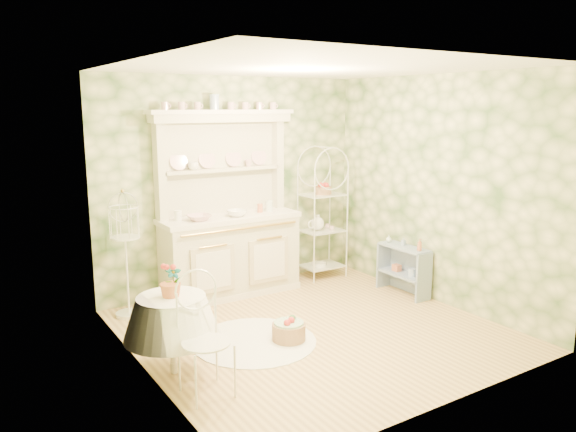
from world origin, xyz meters
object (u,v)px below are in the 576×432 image
round_table (172,331)px  birdcage_stand (126,250)px  cafe_chair (206,351)px  bakers_rack (322,208)px  side_shelf (403,270)px  floor_basket (289,331)px  kitchen_dresser (229,205)px

round_table → birdcage_stand: size_ratio=0.52×
cafe_chair → birdcage_stand: (-0.00, 2.10, 0.39)m
bakers_rack → cafe_chair: (-2.72, -2.14, -0.59)m
side_shelf → cafe_chair: size_ratio=0.95×
round_table → birdcage_stand: 1.64m
round_table → floor_basket: bearing=1.9°
birdcage_stand → floor_basket: birdcage_stand is taller
cafe_chair → birdcage_stand: size_ratio=0.49×
kitchen_dresser → bakers_rack: kitchen_dresser is taller
kitchen_dresser → floor_basket: kitchen_dresser is taller
bakers_rack → birdcage_stand: 2.73m
bakers_rack → cafe_chair: size_ratio=2.55×
side_shelf → bakers_rack: bearing=110.6°
kitchen_dresser → round_table: (-1.41, -1.65, -0.75)m
bakers_rack → birdcage_stand: size_ratio=1.26×
side_shelf → floor_basket: (-2.00, -0.45, -0.20)m
birdcage_stand → bakers_rack: bearing=1.0°
kitchen_dresser → round_table: 2.29m
kitchen_dresser → floor_basket: 1.92m
bakers_rack → floor_basket: size_ratio=5.81×
kitchen_dresser → cafe_chair: (-1.31, -2.15, -0.77)m
bakers_rack → birdcage_stand: (-2.73, -0.05, -0.20)m
round_table → cafe_chair: size_ratio=1.05×
side_shelf → cafe_chair: (-3.15, -0.99, 0.07)m
cafe_chair → floor_basket: bearing=33.7°
bakers_rack → round_table: bakers_rack is taller
cafe_chair → bakers_rack: bearing=46.6°
kitchen_dresser → floor_basket: bearing=-96.0°
side_shelf → cafe_chair: 3.30m
side_shelf → round_table: (-3.24, -0.49, 0.09)m
side_shelf → round_table: size_ratio=0.90×
floor_basket → round_table: bearing=-178.1°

